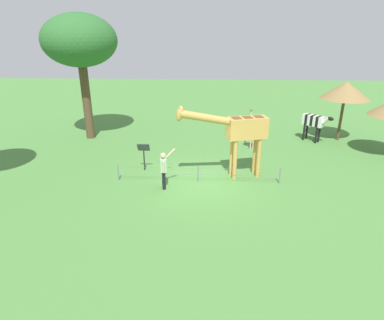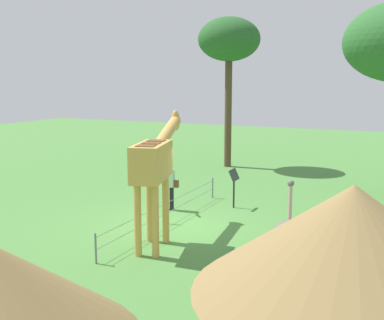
% 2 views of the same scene
% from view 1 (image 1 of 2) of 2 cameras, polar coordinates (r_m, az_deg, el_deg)
% --- Properties ---
extents(ground_plane, '(60.00, 60.00, 0.00)m').
position_cam_1_polar(ground_plane, '(14.59, 1.07, -3.53)').
color(ground_plane, '#4C843D').
extents(giraffe, '(3.95, 1.51, 3.39)m').
position_cam_1_polar(giraffe, '(14.31, 8.11, 5.06)').
color(giraffe, gold).
rests_on(giraffe, ground_plane).
extents(visitor, '(0.65, 0.58, 1.70)m').
position_cam_1_polar(visitor, '(13.60, -4.91, -1.42)').
color(visitor, black).
rests_on(visitor, ground_plane).
extents(zebra, '(1.46, 1.52, 1.66)m').
position_cam_1_polar(zebra, '(20.49, 20.27, 6.14)').
color(zebra, black).
rests_on(zebra, ground_plane).
extents(ostrich, '(0.70, 0.56, 2.25)m').
position_cam_1_polar(ostrich, '(18.28, 10.42, 5.39)').
color(ostrich, '#CC9E93').
rests_on(ostrich, ground_plane).
extents(shade_hut_near, '(2.70, 2.70, 3.42)m').
position_cam_1_polar(shade_hut_near, '(20.99, 24.93, 10.79)').
color(shade_hut_near, brown).
rests_on(shade_hut_near, ground_plane).
extents(tree_east, '(4.10, 4.10, 7.03)m').
position_cam_1_polar(tree_east, '(20.22, -18.77, 18.72)').
color(tree_east, brown).
rests_on(tree_east, ground_plane).
extents(info_sign, '(0.56, 0.21, 1.32)m').
position_cam_1_polar(info_sign, '(15.45, -8.31, 1.55)').
color(info_sign, black).
rests_on(info_sign, ground_plane).
extents(wire_fence, '(7.05, 0.05, 0.75)m').
position_cam_1_polar(wire_fence, '(14.30, 1.07, -2.29)').
color(wire_fence, slate).
rests_on(wire_fence, ground_plane).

